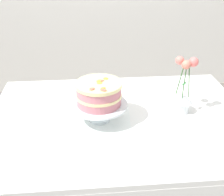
# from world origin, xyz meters

# --- Properties ---
(dining_table) EXTENTS (1.40, 1.00, 0.74)m
(dining_table) POSITION_xyz_m (0.00, -0.02, 0.65)
(dining_table) COLOR white
(dining_table) RESTS_ON ground
(linen_napkin) EXTENTS (0.35, 0.35, 0.00)m
(linen_napkin) POSITION_xyz_m (-0.11, -0.02, 0.74)
(linen_napkin) COLOR white
(linen_napkin) RESTS_ON dining_table
(cake_stand) EXTENTS (0.29, 0.29, 0.10)m
(cake_stand) POSITION_xyz_m (-0.11, -0.02, 0.82)
(cake_stand) COLOR silver
(cake_stand) RESTS_ON linen_napkin
(layer_cake) EXTENTS (0.23, 0.23, 0.12)m
(layer_cake) POSITION_xyz_m (-0.11, -0.02, 0.90)
(layer_cake) COLOR #CC7A84
(layer_cake) RESTS_ON cake_stand
(flower_vase) EXTENTS (0.11, 0.11, 0.31)m
(flower_vase) POSITION_xyz_m (0.34, 0.02, 0.86)
(flower_vase) COLOR silver
(flower_vase) RESTS_ON dining_table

